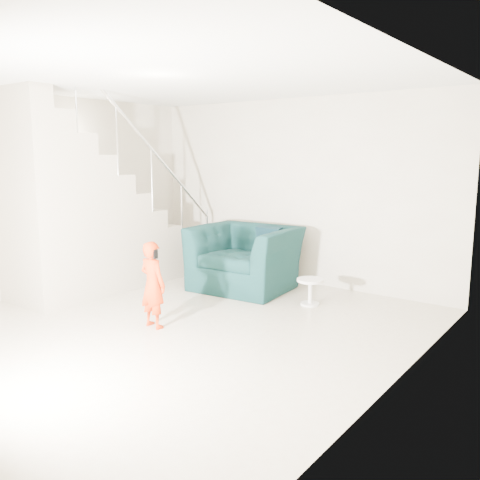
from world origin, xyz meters
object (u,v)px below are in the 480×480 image
object	(u,v)px
armchair	(245,258)
toddler	(153,285)
side_table	(310,287)
staircase	(88,224)

from	to	relation	value
armchair	toddler	distance (m)	1.94
armchair	side_table	bearing A→B (deg)	-13.29
armchair	toddler	xyz separation A→B (m)	(0.16, -1.93, 0.04)
armchair	toddler	bearing A→B (deg)	-90.61
toddler	staircase	bearing A→B (deg)	-12.87
side_table	staircase	size ratio (longest dim) A/B	0.09
armchair	side_table	distance (m)	1.18
armchair	staircase	world-z (taller)	staircase
armchair	staircase	bearing A→B (deg)	-145.98
armchair	side_table	world-z (taller)	armchair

